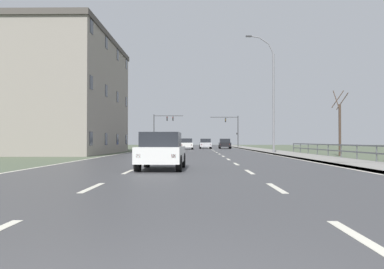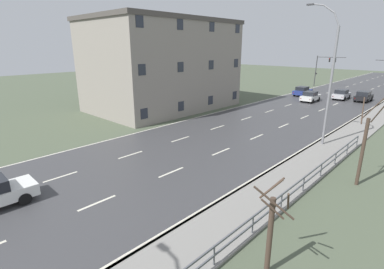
% 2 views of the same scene
% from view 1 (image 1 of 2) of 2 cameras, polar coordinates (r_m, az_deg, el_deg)
% --- Properties ---
extents(ground_plane, '(160.00, 160.00, 0.12)m').
position_cam_1_polar(ground_plane, '(51.02, 0.40, -2.34)').
color(ground_plane, '#4C5642').
extents(road_asphalt_strip, '(14.00, 120.00, 0.03)m').
position_cam_1_polar(road_asphalt_strip, '(63.01, 0.47, -2.00)').
color(road_asphalt_strip, '#3D3D3F').
rests_on(road_asphalt_strip, ground).
extents(sidewalk_right, '(3.00, 120.00, 0.12)m').
position_cam_1_polar(sidewalk_right, '(63.53, 8.10, -1.94)').
color(sidewalk_right, gray).
rests_on(sidewalk_right, ground).
extents(guardrail, '(0.07, 32.38, 1.00)m').
position_cam_1_polar(guardrail, '(26.38, 21.92, -1.93)').
color(guardrail, '#515459').
rests_on(guardrail, ground).
extents(street_lamp_midground, '(2.74, 0.24, 11.35)m').
position_cam_1_polar(street_lamp_midground, '(40.07, 11.01, 5.30)').
color(street_lamp_midground, slate).
rests_on(street_lamp_midground, ground).
extents(traffic_signal_right, '(5.27, 0.36, 5.94)m').
position_cam_1_polar(traffic_signal_right, '(77.19, 5.68, 1.11)').
color(traffic_signal_right, '#38383A').
rests_on(traffic_signal_right, ground).
extents(traffic_signal_left, '(5.60, 0.36, 6.23)m').
position_cam_1_polar(traffic_signal_left, '(77.55, -4.30, 1.38)').
color(traffic_signal_left, '#38383A').
rests_on(traffic_signal_left, ground).
extents(car_mid_centre, '(1.87, 4.12, 1.57)m').
position_cam_1_polar(car_mid_centre, '(64.42, 4.57, -1.27)').
color(car_mid_centre, black).
rests_on(car_mid_centre, ground).
extents(car_far_left, '(1.92, 4.14, 1.57)m').
position_cam_1_polar(car_far_left, '(58.59, -0.75, -1.31)').
color(car_far_left, silver).
rests_on(car_far_left, ground).
extents(car_distant, '(1.90, 4.13, 1.57)m').
position_cam_1_polar(car_distant, '(63.93, 1.87, -1.27)').
color(car_distant, '#B7B7BC').
rests_on(car_distant, ground).
extents(car_near_left, '(1.90, 4.13, 1.57)m').
position_cam_1_polar(car_near_left, '(63.20, -3.51, -1.28)').
color(car_near_left, navy).
rests_on(car_near_left, ground).
extents(car_near_right, '(1.91, 4.14, 1.57)m').
position_cam_1_polar(car_near_right, '(17.27, -4.24, -2.25)').
color(car_near_right, silver).
rests_on(car_near_right, ground).
extents(brick_building, '(12.36, 18.81, 11.43)m').
position_cam_1_polar(brick_building, '(43.21, -18.95, 5.13)').
color(brick_building, gray).
rests_on(brick_building, ground).
extents(bare_tree_mid, '(1.25, 1.26, 5.36)m').
position_cam_1_polar(bare_tree_mid, '(35.21, 19.82, 1.09)').
color(bare_tree_mid, '#423328').
rests_on(bare_tree_mid, ground).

